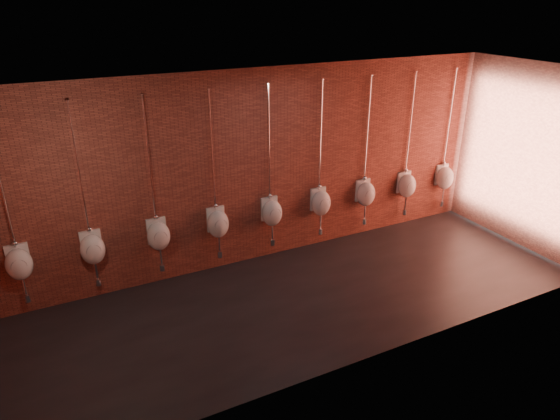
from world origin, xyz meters
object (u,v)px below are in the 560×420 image
at_px(urinal_0, 19,263).
at_px(urinal_3, 218,223).
at_px(urinal_4, 272,212).
at_px(urinal_2, 158,235).
at_px(urinal_7, 407,185).
at_px(urinal_6, 366,193).
at_px(urinal_5, 321,202).
at_px(urinal_8, 445,177).
at_px(urinal_1, 92,248).

bearing_deg(urinal_0, urinal_3, 0.00).
relative_size(urinal_0, urinal_3, 1.00).
bearing_deg(urinal_4, urinal_2, 180.00).
bearing_deg(urinal_7, urinal_0, 180.00).
xyz_separation_m(urinal_3, urinal_7, (3.81, 0.00, 0.00)).
bearing_deg(urinal_4, urinal_6, 0.00).
bearing_deg(urinal_6, urinal_0, 180.00).
height_order(urinal_6, urinal_7, same).
xyz_separation_m(urinal_5, urinal_8, (2.85, 0.00, 0.00)).
distance_m(urinal_2, urinal_6, 3.81).
height_order(urinal_3, urinal_4, same).
height_order(urinal_2, urinal_4, same).
bearing_deg(urinal_1, urinal_3, 0.00).
bearing_deg(urinal_3, urinal_6, 0.00).
xyz_separation_m(urinal_2, urinal_5, (2.85, 0.00, 0.00)).
bearing_deg(urinal_5, urinal_4, 180.00).
bearing_deg(urinal_6, urinal_7, 0.00).
height_order(urinal_0, urinal_6, same).
distance_m(urinal_2, urinal_7, 4.76).
relative_size(urinal_1, urinal_5, 1.00).
distance_m(urinal_3, urinal_6, 2.85).
height_order(urinal_4, urinal_5, same).
bearing_deg(urinal_8, urinal_0, 180.00).
distance_m(urinal_5, urinal_8, 2.85).
bearing_deg(urinal_1, urinal_7, 0.00).
bearing_deg(urinal_3, urinal_8, 0.00).
distance_m(urinal_1, urinal_3, 1.90).
xyz_separation_m(urinal_6, urinal_8, (1.90, 0.00, 0.00)).
xyz_separation_m(urinal_7, urinal_8, (0.95, 0.00, 0.00)).
relative_size(urinal_2, urinal_4, 1.00).
relative_size(urinal_5, urinal_8, 1.00).
distance_m(urinal_0, urinal_5, 4.76).
relative_size(urinal_2, urinal_5, 1.00).
xyz_separation_m(urinal_2, urinal_3, (0.95, 0.00, 0.00)).
bearing_deg(urinal_1, urinal_8, 0.00).
bearing_deg(urinal_4, urinal_3, 180.00).
bearing_deg(urinal_6, urinal_8, 0.00).
bearing_deg(urinal_0, urinal_2, 0.00).
bearing_deg(urinal_4, urinal_0, 180.00).
bearing_deg(urinal_4, urinal_7, 0.00).
distance_m(urinal_4, urinal_7, 2.85).
bearing_deg(urinal_5, urinal_7, 0.00).
relative_size(urinal_0, urinal_7, 1.00).
relative_size(urinal_4, urinal_8, 1.00).
bearing_deg(urinal_8, urinal_4, 180.00).
height_order(urinal_2, urinal_3, same).
bearing_deg(urinal_7, urinal_4, 180.00).
xyz_separation_m(urinal_0, urinal_4, (3.81, 0.00, 0.00)).
bearing_deg(urinal_4, urinal_8, 0.00).
bearing_deg(urinal_8, urinal_2, 180.00).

